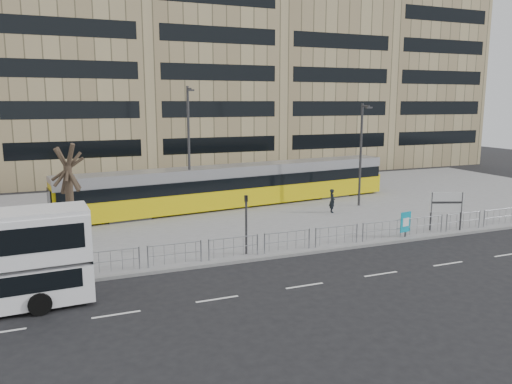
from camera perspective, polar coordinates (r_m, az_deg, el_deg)
name	(u,v)px	position (r m, az deg, el deg)	size (l,w,h in m)	color
ground	(303,255)	(26.51, 5.41, -7.18)	(120.00, 120.00, 0.00)	black
plaza	(229,209)	(37.20, -3.11, -1.93)	(64.00, 24.00, 0.15)	gray
kerb	(303,253)	(26.53, 5.37, -6.99)	(64.00, 0.25, 0.17)	gray
building_row	(176,57)	(58.43, -9.10, 15.04)	(70.40, 18.40, 31.20)	brown
pedestrian_barrier	(332,231)	(27.60, 8.67, -4.42)	(32.07, 0.07, 1.10)	#93969B
road_markings	(363,277)	(23.75, 12.09, -9.46)	(62.00, 0.12, 0.01)	white
tram	(237,186)	(37.60, -2.16, 0.74)	(26.44, 5.80, 3.10)	#D8C00B
station_sign	(447,204)	(32.51, 20.95, -1.30)	(1.95, 0.81, 2.37)	#2D2D30
ad_panel	(406,222)	(30.31, 16.73, -3.35)	(0.79, 0.20, 1.49)	#2D2D30
pedestrian	(332,201)	(35.81, 8.70, -1.00)	(0.62, 0.41, 1.70)	black
traffic_light_west	(246,217)	(25.57, -1.13, -2.85)	(0.17, 0.20, 3.10)	#2D2D30
lamp_post_west	(189,146)	(34.93, -7.66, 5.28)	(0.45, 1.04, 8.84)	#2D2D30
lamp_post_east	(361,150)	(38.13, 11.94, 4.67)	(0.45, 1.04, 7.66)	#2D2D30
bare_tree	(66,141)	(29.16, -20.92, 5.46)	(4.57, 4.57, 7.77)	black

